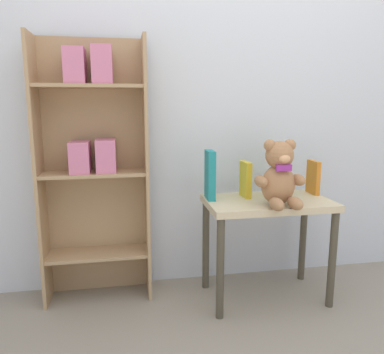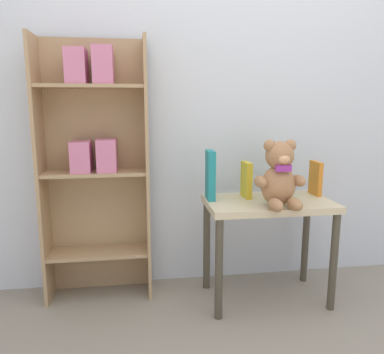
# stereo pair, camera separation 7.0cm
# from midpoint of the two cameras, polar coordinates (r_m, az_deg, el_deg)

# --- Properties ---
(wall_back) EXTENTS (4.80, 0.06, 2.50)m
(wall_back) POSITION_cam_midpoint_polar(r_m,az_deg,el_deg) (2.27, 6.64, 15.54)
(wall_back) COLOR silver
(wall_back) RESTS_ON ground_plane
(bookshelf_side) EXTENTS (0.57, 0.22, 1.41)m
(bookshelf_side) POSITION_cam_midpoint_polar(r_m,az_deg,el_deg) (2.09, -13.58, 3.10)
(bookshelf_side) COLOR tan
(bookshelf_side) RESTS_ON ground_plane
(display_table) EXTENTS (0.67, 0.39, 0.56)m
(display_table) POSITION_cam_midpoint_polar(r_m,az_deg,el_deg) (2.08, 12.45, -5.96)
(display_table) COLOR beige
(display_table) RESTS_ON ground_plane
(teddy_bear) EXTENTS (0.26, 0.23, 0.33)m
(teddy_bear) POSITION_cam_midpoint_polar(r_m,az_deg,el_deg) (1.91, 14.22, 0.09)
(teddy_bear) COLOR #A8754C
(teddy_bear) RESTS_ON display_table
(book_standing_teal) EXTENTS (0.04, 0.13, 0.26)m
(book_standing_teal) POSITION_cam_midpoint_polar(r_m,az_deg,el_deg) (2.01, 3.81, 0.30)
(book_standing_teal) COLOR teal
(book_standing_teal) RESTS_ON display_table
(book_standing_yellow) EXTENTS (0.03, 0.12, 0.20)m
(book_standing_yellow) POSITION_cam_midpoint_polar(r_m,az_deg,el_deg) (2.07, 9.25, -0.44)
(book_standing_yellow) COLOR gold
(book_standing_yellow) RESTS_ON display_table
(book_standing_green) EXTENTS (0.04, 0.13, 0.24)m
(book_standing_green) POSITION_cam_midpoint_polar(r_m,az_deg,el_deg) (2.14, 14.44, 0.28)
(book_standing_green) COLOR #33934C
(book_standing_green) RESTS_ON display_table
(book_standing_orange) EXTENTS (0.03, 0.12, 0.19)m
(book_standing_orange) POSITION_cam_midpoint_polar(r_m,az_deg,el_deg) (2.23, 19.16, -0.17)
(book_standing_orange) COLOR orange
(book_standing_orange) RESTS_ON display_table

